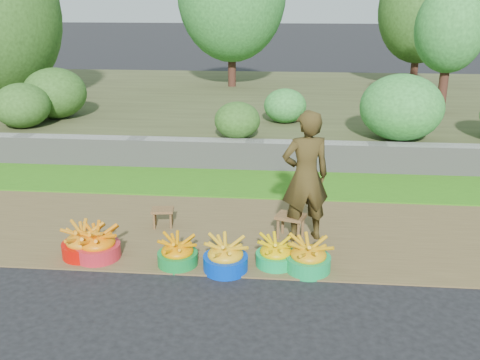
# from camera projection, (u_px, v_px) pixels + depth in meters

# --- Properties ---
(ground_plane) EXTENTS (120.00, 120.00, 0.00)m
(ground_plane) POSITION_uv_depth(u_px,v_px,m) (231.00, 278.00, 6.18)
(ground_plane) COLOR black
(ground_plane) RESTS_ON ground
(dirt_shoulder) EXTENTS (80.00, 2.50, 0.02)m
(dirt_shoulder) POSITION_uv_depth(u_px,v_px,m) (241.00, 232.00, 7.35)
(dirt_shoulder) COLOR brown
(dirt_shoulder) RESTS_ON ground
(grass_verge) EXTENTS (80.00, 1.50, 0.04)m
(grass_verge) POSITION_uv_depth(u_px,v_px,m) (251.00, 183.00, 9.23)
(grass_verge) COLOR #327914
(grass_verge) RESTS_ON ground
(retaining_wall) EXTENTS (80.00, 0.35, 0.55)m
(retaining_wall) POSITION_uv_depth(u_px,v_px,m) (255.00, 155.00, 9.95)
(retaining_wall) COLOR gray
(retaining_wall) RESTS_ON ground
(earth_bank) EXTENTS (80.00, 10.00, 0.50)m
(earth_bank) POSITION_uv_depth(u_px,v_px,m) (266.00, 105.00, 14.57)
(earth_bank) COLOR #444927
(earth_bank) RESTS_ON ground
(vegetation) EXTENTS (36.92, 8.57, 4.62)m
(vegetation) POSITION_uv_depth(u_px,v_px,m) (322.00, 12.00, 12.67)
(vegetation) COLOR #381E15
(vegetation) RESTS_ON earth_bank
(basin_a) EXTENTS (0.55, 0.55, 0.41)m
(basin_a) POSITION_uv_depth(u_px,v_px,m) (84.00, 243.00, 6.62)
(basin_a) COLOR #BA0A03
(basin_a) RESTS_ON ground
(basin_b) EXTENTS (0.55, 0.55, 0.41)m
(basin_b) POSITION_uv_depth(u_px,v_px,m) (98.00, 245.00, 6.57)
(basin_b) COLOR #B21E28
(basin_b) RESTS_ON ground
(basin_c) EXTENTS (0.48, 0.48, 0.36)m
(basin_c) POSITION_uv_depth(u_px,v_px,m) (177.00, 253.00, 6.41)
(basin_c) COLOR #0F7B2D
(basin_c) RESTS_ON ground
(basin_d) EXTENTS (0.53, 0.53, 0.40)m
(basin_d) POSITION_uv_depth(u_px,v_px,m) (225.00, 257.00, 6.29)
(basin_d) COLOR #0032B5
(basin_d) RESTS_ON ground
(basin_e) EXTENTS (0.48, 0.48, 0.36)m
(basin_e) POSITION_uv_depth(u_px,v_px,m) (276.00, 254.00, 6.40)
(basin_e) COLOR #0B9E4C
(basin_e) RESTS_ON ground
(basin_f) EXTENTS (0.53, 0.53, 0.40)m
(basin_f) POSITION_uv_depth(u_px,v_px,m) (308.00, 257.00, 6.28)
(basin_f) COLOR #0F9548
(basin_f) RESTS_ON ground
(stool_left) EXTENTS (0.33, 0.27, 0.27)m
(stool_left) POSITION_uv_depth(u_px,v_px,m) (163.00, 212.00, 7.43)
(stool_left) COLOR brown
(stool_left) RESTS_ON dirt_shoulder
(stool_right) EXTENTS (0.44, 0.38, 0.32)m
(stool_right) POSITION_uv_depth(u_px,v_px,m) (291.00, 220.00, 7.08)
(stool_right) COLOR brown
(stool_right) RESTS_ON dirt_shoulder
(vendor_woman) EXTENTS (0.72, 0.58, 1.74)m
(vendor_woman) POSITION_uv_depth(u_px,v_px,m) (306.00, 176.00, 6.87)
(vendor_woman) COLOR black
(vendor_woman) RESTS_ON dirt_shoulder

